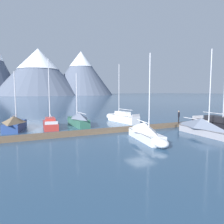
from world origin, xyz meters
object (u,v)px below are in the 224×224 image
sailboat_second_berth (50,123)px  person_on_dock (179,116)px  sailboat_mid_dock_port (77,119)px  sailboat_mid_dock_starboard (146,132)px  sailboat_far_berth (121,117)px  sailboat_nearest_berth (15,123)px  sailboat_outer_slip (206,128)px  sailboat_end_of_dock (219,125)px

sailboat_second_berth → person_on_dock: 16.73m
sailboat_mid_dock_port → sailboat_mid_dock_starboard: 11.47m
sailboat_far_berth → sailboat_mid_dock_starboard: bearing=-109.8°
sailboat_nearest_berth → sailboat_mid_dock_port: bearing=-5.9°
sailboat_outer_slip → person_on_dock: (2.34, 5.99, 0.44)m
sailboat_outer_slip → person_on_dock: bearing=68.7°
sailboat_outer_slip → sailboat_end_of_dock: sailboat_outer_slip is taller
sailboat_end_of_dock → person_on_dock: 5.21m
sailboat_nearest_berth → sailboat_end_of_dock: bearing=-30.2°
sailboat_mid_dock_starboard → sailboat_outer_slip: bearing=-9.2°
sailboat_mid_dock_port → sailboat_outer_slip: bearing=-52.0°
sailboat_mid_dock_starboard → person_on_dock: sailboat_mid_dock_starboard is taller
sailboat_second_berth → sailboat_mid_dock_port: sailboat_second_berth is taller
sailboat_outer_slip → sailboat_end_of_dock: size_ratio=1.13×
sailboat_end_of_dock → person_on_dock: (-1.32, 5.01, 0.60)m
sailboat_nearest_berth → person_on_dock: 20.56m
person_on_dock → sailboat_outer_slip: bearing=-111.3°
person_on_dock → sailboat_end_of_dock: bearing=-75.2°
sailboat_mid_dock_port → person_on_dock: 13.42m
sailboat_nearest_berth → sailboat_far_berth: sailboat_far_berth is taller
person_on_dock → sailboat_mid_dock_port: bearing=152.3°
sailboat_far_berth → sailboat_outer_slip: bearing=-78.6°
sailboat_second_berth → sailboat_outer_slip: 18.10m
sailboat_mid_dock_starboard → sailboat_outer_slip: (6.75, -1.09, 0.05)m
sailboat_end_of_dock → sailboat_nearest_berth: bearing=149.8°
sailboat_far_berth → sailboat_second_berth: bearing=-179.0°
sailboat_mid_dock_port → sailboat_end_of_dock: bearing=-40.4°
sailboat_nearest_berth → sailboat_second_berth: 3.98m
sailboat_second_berth → sailboat_outer_slip: sailboat_outer_slip is taller
sailboat_mid_dock_port → sailboat_second_berth: bearing=174.9°
sailboat_mid_dock_starboard → sailboat_far_berth: bearing=70.2°
sailboat_mid_dock_port → sailboat_nearest_berth: bearing=174.1°
sailboat_second_berth → sailboat_end_of_dock: size_ratio=1.10×
sailboat_mid_dock_starboard → sailboat_nearest_berth: bearing=130.7°
sailboat_mid_dock_starboard → sailboat_far_berth: 12.36m
sailboat_nearest_berth → sailboat_far_berth: size_ratio=0.81×
sailboat_nearest_berth → sailboat_second_berth: sailboat_second_berth is taller
sailboat_far_berth → person_on_dock: size_ratio=5.04×
sailboat_outer_slip → sailboat_end_of_dock: (3.66, 0.99, -0.16)m
sailboat_second_berth → sailboat_end_of_dock: 20.31m
sailboat_mid_dock_starboard → sailboat_far_berth: (4.18, 11.63, -0.12)m
sailboat_mid_dock_starboard → sailboat_mid_dock_port: bearing=104.1°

